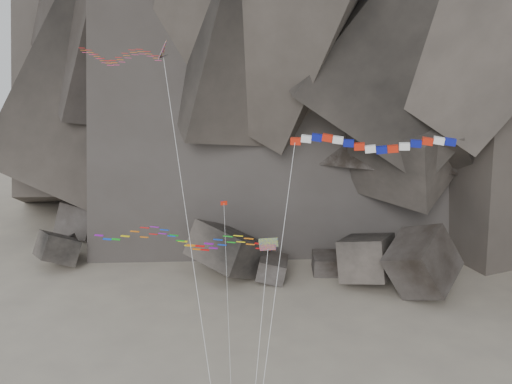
% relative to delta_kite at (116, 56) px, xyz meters
% --- Properties ---
extents(boulder_field, '(73.53, 18.74, 9.52)m').
position_rel_delta_kite_xyz_m(boulder_field, '(2.83, 31.10, -27.21)').
color(boulder_field, '#47423F').
rests_on(boulder_field, ground).
extents(delta_kite, '(17.68, 14.17, 29.30)m').
position_rel_delta_kite_xyz_m(delta_kite, '(0.00, 0.00, 0.00)').
color(delta_kite, red).
rests_on(delta_kite, ground).
extents(banner_kite, '(10.07, 12.82, 23.73)m').
position_rel_delta_kite_xyz_m(banner_kite, '(18.60, -2.03, -4.98)').
color(banner_kite, red).
rests_on(banner_kite, ground).
extents(parafoil_kite, '(14.50, 11.07, 16.70)m').
position_rel_delta_kite_xyz_m(parafoil_kite, '(5.72, -3.38, -11.95)').
color(parafoil_kite, '#E3ED0D').
rests_on(parafoil_kite, ground).
extents(pennant_kite, '(6.64, 15.39, 17.46)m').
position_rel_delta_kite_xyz_m(pennant_kite, '(9.26, -2.68, -15.57)').
color(pennant_kite, red).
rests_on(pennant_kite, ground).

